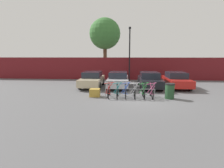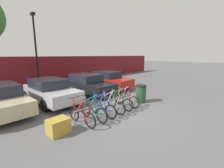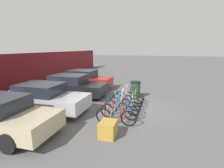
{
  "view_description": "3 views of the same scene",
  "coord_description": "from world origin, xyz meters",
  "px_view_note": "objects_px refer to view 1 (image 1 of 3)",
  "views": [
    {
      "loc": [
        -0.94,
        -11.35,
        2.86
      ],
      "look_at": [
        -1.87,
        1.25,
        0.8
      ],
      "focal_mm": 28.0,
      "sensor_mm": 36.0,
      "label": 1
    },
    {
      "loc": [
        -5.38,
        -4.16,
        2.75
      ],
      "look_at": [
        0.65,
        1.33,
        1.17
      ],
      "focal_mm": 24.0,
      "sensor_mm": 36.0,
      "label": 2
    },
    {
      "loc": [
        -8.45,
        -1.1,
        3.08
      ],
      "look_at": [
        -0.62,
        1.08,
        1.38
      ],
      "focal_mm": 28.0,
      "sensor_mm": 36.0,
      "label": 3
    }
  ],
  "objects_px": {
    "bicycle_blue": "(125,92)",
    "tree_behind_hoarding": "(105,34)",
    "bicycle_green": "(144,92)",
    "cargo_crate": "(95,93)",
    "bicycle_red": "(109,92)",
    "trash_bin": "(170,91)",
    "car_red": "(176,80)",
    "car_black": "(149,80)",
    "bicycle_silver": "(134,92)",
    "bicycle_teal": "(117,92)",
    "bicycle_pink": "(151,92)",
    "car_beige": "(92,79)",
    "bike_rack": "(130,90)",
    "car_silver": "(118,80)",
    "lamp_post": "(130,51)"
  },
  "relations": [
    {
      "from": "bicycle_silver",
      "to": "car_beige",
      "type": "relative_size",
      "value": 0.4
    },
    {
      "from": "bicycle_red",
      "to": "trash_bin",
      "type": "distance_m",
      "value": 4.11
    },
    {
      "from": "bicycle_green",
      "to": "trash_bin",
      "type": "xyz_separation_m",
      "value": [
        1.71,
        -0.2,
        0.14
      ]
    },
    {
      "from": "car_red",
      "to": "lamp_post",
      "type": "xyz_separation_m",
      "value": [
        -4.11,
        3.96,
        2.63
      ]
    },
    {
      "from": "bicycle_silver",
      "to": "car_beige",
      "type": "xyz_separation_m",
      "value": [
        -3.66,
        3.85,
        0.31
      ]
    },
    {
      "from": "bike_rack",
      "to": "car_silver",
      "type": "bearing_deg",
      "value": 104.93
    },
    {
      "from": "bicycle_teal",
      "to": "lamp_post",
      "type": "bearing_deg",
      "value": 83.36
    },
    {
      "from": "bicycle_pink",
      "to": "bicycle_silver",
      "type": "bearing_deg",
      "value": 179.38
    },
    {
      "from": "car_black",
      "to": "cargo_crate",
      "type": "xyz_separation_m",
      "value": [
        -4.3,
        -3.82,
        -0.42
      ]
    },
    {
      "from": "car_beige",
      "to": "tree_behind_hoarding",
      "type": "bearing_deg",
      "value": 86.57
    },
    {
      "from": "car_silver",
      "to": "bicycle_green",
      "type": "bearing_deg",
      "value": -63.35
    },
    {
      "from": "bicycle_silver",
      "to": "car_black",
      "type": "relative_size",
      "value": 0.38
    },
    {
      "from": "car_beige",
      "to": "trash_bin",
      "type": "distance_m",
      "value": 7.23
    },
    {
      "from": "bicycle_silver",
      "to": "cargo_crate",
      "type": "relative_size",
      "value": 2.44
    },
    {
      "from": "car_beige",
      "to": "cargo_crate",
      "type": "xyz_separation_m",
      "value": [
        0.9,
        -3.83,
        -0.42
      ]
    },
    {
      "from": "bicycle_pink",
      "to": "car_beige",
      "type": "bearing_deg",
      "value": 140.78
    },
    {
      "from": "bicycle_teal",
      "to": "bicycle_pink",
      "type": "bearing_deg",
      "value": 0.46
    },
    {
      "from": "bicycle_red",
      "to": "bicycle_pink",
      "type": "bearing_deg",
      "value": 1.36
    },
    {
      "from": "bicycle_pink",
      "to": "lamp_post",
      "type": "distance_m",
      "value": 8.6
    },
    {
      "from": "bicycle_pink",
      "to": "tree_behind_hoarding",
      "type": "bearing_deg",
      "value": 111.62
    },
    {
      "from": "bicycle_green",
      "to": "bicycle_pink",
      "type": "height_order",
      "value": "same"
    },
    {
      "from": "trash_bin",
      "to": "cargo_crate",
      "type": "distance_m",
      "value": 5.11
    },
    {
      "from": "bicycle_silver",
      "to": "car_black",
      "type": "xyz_separation_m",
      "value": [
        1.53,
        3.84,
        0.31
      ]
    },
    {
      "from": "bicycle_pink",
      "to": "cargo_crate",
      "type": "distance_m",
      "value": 3.93
    },
    {
      "from": "lamp_post",
      "to": "bicycle_green",
      "type": "bearing_deg",
      "value": -84.26
    },
    {
      "from": "bicycle_silver",
      "to": "bicycle_pink",
      "type": "relative_size",
      "value": 1.0
    },
    {
      "from": "car_silver",
      "to": "bike_rack",
      "type": "bearing_deg",
      "value": -75.07
    },
    {
      "from": "bike_rack",
      "to": "tree_behind_hoarding",
      "type": "bearing_deg",
      "value": 105.46
    },
    {
      "from": "car_black",
      "to": "trash_bin",
      "type": "height_order",
      "value": "car_black"
    },
    {
      "from": "bike_rack",
      "to": "car_black",
      "type": "bearing_deg",
      "value": 63.45
    },
    {
      "from": "bicycle_green",
      "to": "cargo_crate",
      "type": "height_order",
      "value": "bicycle_green"
    },
    {
      "from": "car_red",
      "to": "bicycle_green",
      "type": "bearing_deg",
      "value": -129.49
    },
    {
      "from": "car_red",
      "to": "lamp_post",
      "type": "bearing_deg",
      "value": 136.02
    },
    {
      "from": "car_beige",
      "to": "lamp_post",
      "type": "distance_m",
      "value": 6.0
    },
    {
      "from": "tree_behind_hoarding",
      "to": "car_beige",
      "type": "bearing_deg",
      "value": -93.43
    },
    {
      "from": "car_silver",
      "to": "bicycle_silver",
      "type": "bearing_deg",
      "value": -71.32
    },
    {
      "from": "bicycle_red",
      "to": "car_silver",
      "type": "distance_m",
      "value": 3.83
    },
    {
      "from": "bicycle_green",
      "to": "cargo_crate",
      "type": "xyz_separation_m",
      "value": [
        -3.39,
        0.02,
        -0.1
      ]
    },
    {
      "from": "bike_rack",
      "to": "bicycle_blue",
      "type": "height_order",
      "value": "bicycle_blue"
    },
    {
      "from": "bicycle_silver",
      "to": "trash_bin",
      "type": "xyz_separation_m",
      "value": [
        2.33,
        -0.2,
        0.14
      ]
    },
    {
      "from": "bicycle_teal",
      "to": "bike_rack",
      "type": "bearing_deg",
      "value": 10.23
    },
    {
      "from": "bicycle_pink",
      "to": "car_red",
      "type": "xyz_separation_m",
      "value": [
        2.77,
        4.01,
        0.31
      ]
    },
    {
      "from": "bike_rack",
      "to": "lamp_post",
      "type": "relative_size",
      "value": 0.59
    },
    {
      "from": "tree_behind_hoarding",
      "to": "bicycle_silver",
      "type": "bearing_deg",
      "value": -73.22
    },
    {
      "from": "car_black",
      "to": "lamp_post",
      "type": "bearing_deg",
      "value": 112.55
    },
    {
      "from": "bicycle_blue",
      "to": "bicycle_green",
      "type": "relative_size",
      "value": 1.0
    },
    {
      "from": "bicycle_blue",
      "to": "car_black",
      "type": "xyz_separation_m",
      "value": [
        2.15,
        3.84,
        0.31
      ]
    },
    {
      "from": "bicycle_pink",
      "to": "trash_bin",
      "type": "height_order",
      "value": "bicycle_pink"
    },
    {
      "from": "lamp_post",
      "to": "bicycle_silver",
      "type": "bearing_deg",
      "value": -88.7
    },
    {
      "from": "bicycle_blue",
      "to": "tree_behind_hoarding",
      "type": "xyz_separation_m",
      "value": [
        -2.63,
        10.77,
        5.16
      ]
    }
  ]
}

